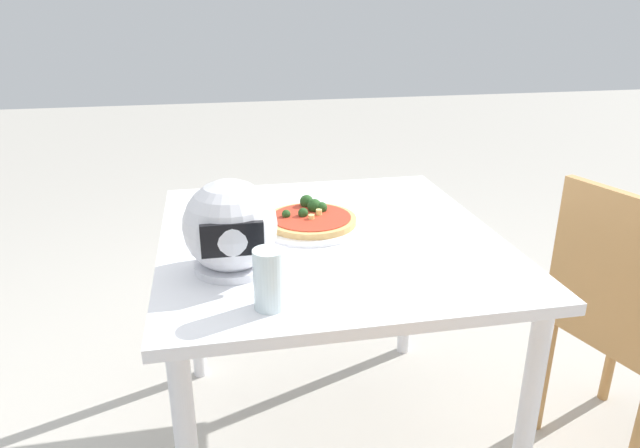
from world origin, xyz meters
The scene contains 7 objects.
ground_plane centered at (0.00, 0.00, 0.00)m, with size 14.00×14.00×0.00m, color #B2ADA3.
dining_table centered at (0.00, 0.00, 0.66)m, with size 0.95×1.02×0.74m.
pizza_plate centered at (0.04, -0.07, 0.75)m, with size 0.32×0.32×0.01m, color white.
pizza centered at (0.04, -0.08, 0.77)m, with size 0.27×0.27×0.06m.
motorcycle_helmet centered at (0.28, 0.18, 0.85)m, with size 0.23×0.23×0.23m.
drinking_glass centered at (0.21, 0.39, 0.81)m, with size 0.07×0.07×0.14m, color silver.
chair_side centered at (-0.84, 0.22, 0.51)m, with size 0.49×0.49×0.90m.
Camera 1 is at (0.32, 1.49, 1.37)m, focal length 32.06 mm.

